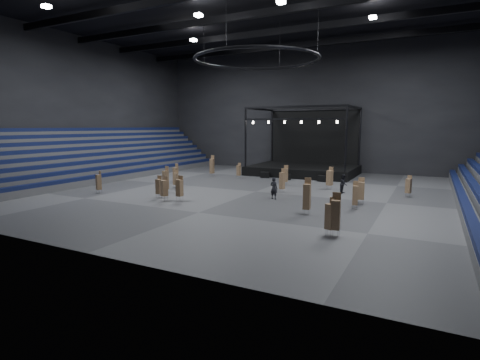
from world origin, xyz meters
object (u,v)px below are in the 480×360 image
at_px(chair_stack_10, 336,214).
at_px(man_center, 274,188).
at_px(stage, 305,163).
at_px(chair_stack_12, 166,180).
at_px(chair_stack_5, 361,190).
at_px(flight_case_left, 265,175).
at_px(chair_stack_17, 239,170).
at_px(crew_member, 344,184).
at_px(chair_stack_7, 164,188).
at_px(chair_stack_8, 355,195).
at_px(flight_case_mid, 286,177).
at_px(chair_stack_14, 282,180).
at_px(chair_stack_16, 176,179).
at_px(chair_stack_0, 99,182).
at_px(chair_stack_6, 331,216).
at_px(chair_stack_9, 409,186).
at_px(chair_stack_13, 307,196).
at_px(chair_stack_3, 330,178).
at_px(chair_stack_2, 176,175).
at_px(flight_case_right, 322,179).
at_px(chair_stack_1, 212,166).
at_px(chair_stack_11, 159,186).
at_px(chair_stack_4, 180,188).
at_px(chair_stack_15, 286,175).

distance_m(chair_stack_10, man_center, 12.00).
distance_m(stage, chair_stack_12, 22.42).
xyz_separation_m(chair_stack_5, man_center, (-7.46, -1.23, -0.22)).
relative_size(stage, flight_case_left, 12.37).
bearing_deg(chair_stack_17, flight_case_left, 40.44).
relative_size(chair_stack_17, crew_member, 1.03).
bearing_deg(chair_stack_7, chair_stack_8, 36.19).
bearing_deg(flight_case_mid, chair_stack_14, -72.41).
distance_m(flight_case_mid, chair_stack_10, 24.11).
bearing_deg(crew_member, chair_stack_12, 124.83).
height_order(chair_stack_8, chair_stack_16, chair_stack_8).
xyz_separation_m(chair_stack_5, chair_stack_16, (-19.15, -0.35, -0.18)).
bearing_deg(chair_stack_12, chair_stack_0, -140.24).
distance_m(chair_stack_5, crew_member, 5.31).
distance_m(chair_stack_6, chair_stack_9, 16.34).
xyz_separation_m(chair_stack_13, crew_member, (0.53, 10.45, -0.47)).
bearing_deg(flight_case_left, stage, 62.43).
height_order(chair_stack_3, chair_stack_12, chair_stack_12).
bearing_deg(chair_stack_12, chair_stack_2, 122.70).
xyz_separation_m(stage, chair_stack_10, (10.82, -28.22, -0.07)).
height_order(chair_stack_6, chair_stack_8, chair_stack_6).
relative_size(chair_stack_5, chair_stack_16, 1.17).
bearing_deg(chair_stack_13, flight_case_right, 97.09).
height_order(stage, chair_stack_1, stage).
xyz_separation_m(chair_stack_7, chair_stack_11, (-1.30, 0.82, -0.07)).
relative_size(chair_stack_12, chair_stack_17, 1.36).
height_order(flight_case_mid, chair_stack_12, chair_stack_12).
relative_size(chair_stack_1, chair_stack_17, 1.43).
relative_size(stage, chair_stack_13, 5.01).
bearing_deg(chair_stack_3, flight_case_left, 170.96).
bearing_deg(chair_stack_14, chair_stack_6, -44.68).
bearing_deg(chair_stack_14, chair_stack_9, 29.10).
xyz_separation_m(chair_stack_4, chair_stack_14, (6.62, 8.13, 0.04)).
relative_size(chair_stack_12, chair_stack_13, 0.96).
bearing_deg(chair_stack_6, chair_stack_9, 102.54).
height_order(flight_case_left, chair_stack_2, chair_stack_2).
height_order(chair_stack_2, chair_stack_10, chair_stack_10).
bearing_deg(flight_case_mid, chair_stack_6, -63.40).
xyz_separation_m(chair_stack_11, chair_stack_15, (7.81, 12.50, 0.09)).
height_order(chair_stack_11, chair_stack_14, chair_stack_14).
xyz_separation_m(chair_stack_9, chair_stack_15, (-12.73, 1.35, 0.11)).
bearing_deg(chair_stack_15, flight_case_mid, 96.71).
xyz_separation_m(chair_stack_3, chair_stack_7, (-11.62, -12.77, -0.09)).
bearing_deg(chair_stack_15, chair_stack_11, -134.48).
distance_m(chair_stack_8, chair_stack_15, 12.97).
height_order(flight_case_mid, chair_stack_13, chair_stack_13).
height_order(chair_stack_2, chair_stack_4, chair_stack_2).
relative_size(chair_stack_0, chair_stack_9, 1.09).
xyz_separation_m(chair_stack_9, chair_stack_16, (-22.53, -5.92, -0.04)).
bearing_deg(chair_stack_13, chair_stack_17, 127.65).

